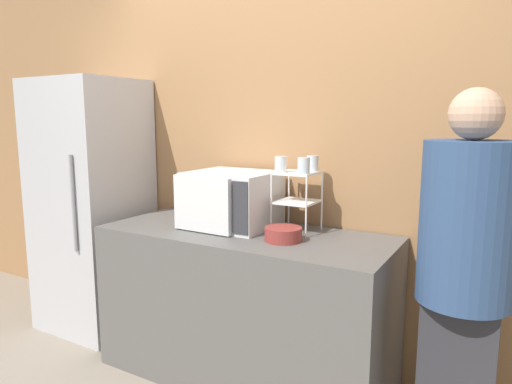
{
  "coord_description": "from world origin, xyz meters",
  "views": [
    {
      "loc": [
        1.34,
        -1.83,
        1.52
      ],
      "look_at": [
        0.06,
        0.38,
        1.12
      ],
      "focal_mm": 32.0,
      "sensor_mm": 36.0,
      "label": 1
    }
  ],
  "objects": [
    {
      "name": "glass_back_right",
      "position": [
        0.32,
        0.58,
        1.27
      ],
      "size": [
        0.07,
        0.07,
        0.09
      ],
      "color": "silver",
      "rests_on": "dish_rack"
    },
    {
      "name": "bowl",
      "position": [
        0.28,
        0.28,
        0.92
      ],
      "size": [
        0.2,
        0.2,
        0.07
      ],
      "color": "maroon",
      "rests_on": "counter"
    },
    {
      "name": "microwave",
      "position": [
        -0.14,
        0.43,
        1.05
      ],
      "size": [
        0.49,
        0.47,
        0.33
      ],
      "color": "silver",
      "rests_on": "counter"
    },
    {
      "name": "dish_rack",
      "position": [
        0.25,
        0.51,
        1.13
      ],
      "size": [
        0.22,
        0.23,
        0.35
      ],
      "color": "white",
      "rests_on": "counter"
    },
    {
      "name": "glass_front_right",
      "position": [
        0.33,
        0.44,
        1.27
      ],
      "size": [
        0.07,
        0.07,
        0.09
      ],
      "color": "silver",
      "rests_on": "dish_rack"
    },
    {
      "name": "counter",
      "position": [
        0.0,
        0.35,
        0.44
      ],
      "size": [
        1.7,
        0.7,
        0.88
      ],
      "color": "#595654",
      "rests_on": "ground_plane"
    },
    {
      "name": "wall_back",
      "position": [
        0.0,
        0.74,
        1.3
      ],
      "size": [
        8.0,
        0.06,
        2.6
      ],
      "color": "#9E7047",
      "rests_on": "ground_plane"
    },
    {
      "name": "person",
      "position": [
        1.17,
        0.24,
        0.92
      ],
      "size": [
        0.39,
        0.39,
        1.65
      ],
      "color": "#2D2D33",
      "rests_on": "ground_plane"
    },
    {
      "name": "glass_front_left",
      "position": [
        0.18,
        0.44,
        1.27
      ],
      "size": [
        0.07,
        0.07,
        0.09
      ],
      "color": "silver",
      "rests_on": "dish_rack"
    },
    {
      "name": "refrigerator",
      "position": [
        -1.33,
        0.39,
        0.9
      ],
      "size": [
        0.7,
        0.64,
        1.8
      ],
      "color": "#B7B7BC",
      "rests_on": "ground_plane"
    }
  ]
}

